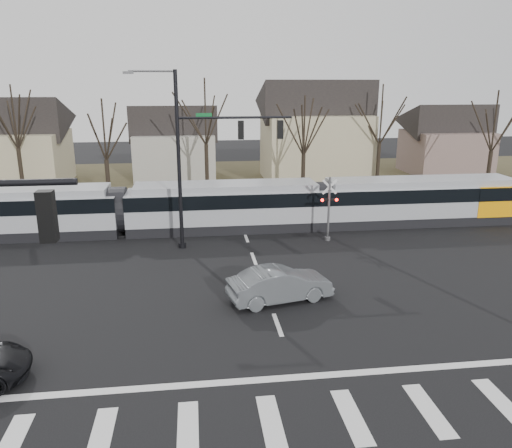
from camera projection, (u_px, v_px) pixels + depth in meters
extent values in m
plane|color=black|center=(287.00, 350.00, 18.40)|extent=(140.00, 140.00, 0.00)
cube|color=#38331E|center=(227.00, 183.00, 48.93)|extent=(140.00, 28.00, 0.01)
cube|color=silver|center=(10.00, 445.00, 13.56)|extent=(0.60, 2.60, 0.01)
cube|color=silver|center=(101.00, 437.00, 13.85)|extent=(0.60, 2.60, 0.01)
cube|color=silver|center=(188.00, 430.00, 14.14)|extent=(0.60, 2.60, 0.01)
cube|color=silver|center=(271.00, 423.00, 14.43)|extent=(0.60, 2.60, 0.01)
cube|color=silver|center=(352.00, 416.00, 14.72)|extent=(0.60, 2.60, 0.01)
cube|color=silver|center=(429.00, 410.00, 15.01)|extent=(0.60, 2.60, 0.01)
cube|color=silver|center=(503.00, 404.00, 15.30)|extent=(0.60, 2.60, 0.01)
cube|color=silver|center=(297.00, 377.00, 16.68)|extent=(28.00, 0.35, 0.01)
cube|color=silver|center=(278.00, 325.00, 20.30)|extent=(0.18, 2.00, 0.01)
cube|color=silver|center=(264.00, 286.00, 24.12)|extent=(0.18, 2.00, 0.01)
cube|color=silver|center=(254.00, 258.00, 27.94)|extent=(0.18, 2.00, 0.01)
cube|color=silver|center=(246.00, 237.00, 31.75)|extent=(0.18, 2.00, 0.01)
cube|color=silver|center=(240.00, 221.00, 35.57)|extent=(0.18, 2.00, 0.01)
cube|color=silver|center=(235.00, 207.00, 39.39)|extent=(0.18, 2.00, 0.01)
cube|color=silver|center=(231.00, 196.00, 43.21)|extent=(0.18, 2.00, 0.01)
cube|color=silver|center=(228.00, 187.00, 47.02)|extent=(0.18, 2.00, 0.01)
cube|color=#59595E|center=(244.00, 232.00, 32.80)|extent=(90.00, 0.12, 0.06)
cube|color=#59595E|center=(242.00, 226.00, 34.13)|extent=(90.00, 0.12, 0.06)
cube|color=gray|center=(5.00, 213.00, 31.41)|extent=(13.99, 3.01, 3.14)
cube|color=black|center=(3.00, 203.00, 31.23)|extent=(14.01, 3.06, 0.91)
cube|color=gray|center=(226.00, 207.00, 33.10)|extent=(12.92, 3.01, 3.14)
cube|color=black|center=(226.00, 197.00, 32.93)|extent=(12.94, 3.06, 0.91)
cube|color=gray|center=(419.00, 201.00, 34.73)|extent=(13.99, 3.01, 3.14)
cube|color=black|center=(420.00, 192.00, 34.56)|extent=(14.01, 3.06, 0.91)
cube|color=#FF9F07|center=(490.00, 197.00, 35.35)|extent=(3.44, 3.08, 2.10)
imported|color=#575C60|center=(280.00, 284.00, 22.37)|extent=(3.73, 5.42, 1.55)
cube|color=black|center=(47.00, 216.00, 10.04)|extent=(0.32, 0.32, 1.05)
sphere|color=#FF0C07|center=(45.00, 201.00, 9.95)|extent=(0.22, 0.22, 0.22)
cylinder|color=black|center=(179.00, 163.00, 28.45)|extent=(0.22, 0.22, 10.20)
cylinder|color=black|center=(182.00, 245.00, 29.80)|extent=(0.44, 0.44, 0.30)
cylinder|color=black|center=(235.00, 118.00, 28.16)|extent=(6.50, 0.14, 0.14)
cube|color=#0C5926|center=(204.00, 115.00, 27.91)|extent=(0.90, 0.03, 0.22)
cube|color=black|center=(241.00, 130.00, 28.39)|extent=(0.32, 0.32, 1.05)
sphere|color=#FF0C07|center=(241.00, 124.00, 28.30)|extent=(0.22, 0.22, 0.22)
cube|color=black|center=(280.00, 130.00, 28.67)|extent=(0.32, 0.32, 1.05)
sphere|color=#FF0C07|center=(280.00, 124.00, 28.58)|extent=(0.22, 0.22, 0.22)
cube|color=#59595B|center=(128.00, 73.00, 26.80)|extent=(0.55, 0.22, 0.14)
cylinder|color=#59595B|center=(329.00, 209.00, 30.67)|extent=(0.14, 0.14, 4.00)
cylinder|color=#59595B|center=(328.00, 239.00, 31.19)|extent=(0.36, 0.36, 0.20)
cube|color=silver|center=(330.00, 187.00, 30.29)|extent=(0.95, 0.04, 0.95)
cube|color=silver|center=(330.00, 187.00, 30.29)|extent=(0.95, 0.04, 0.95)
cube|color=black|center=(329.00, 200.00, 30.51)|extent=(1.00, 0.10, 0.12)
sphere|color=#FF0C07|center=(322.00, 200.00, 30.38)|extent=(0.18, 0.18, 0.18)
sphere|color=#FF0C07|center=(337.00, 200.00, 30.49)|extent=(0.18, 0.18, 0.18)
cube|color=tan|center=(16.00, 159.00, 47.74)|extent=(9.00, 8.00, 5.00)
cube|color=gray|center=(175.00, 155.00, 51.53)|extent=(8.00, 7.00, 4.50)
cube|color=tan|center=(315.00, 147.00, 50.09)|extent=(10.00, 8.00, 6.50)
cube|color=#6C5650|center=(445.00, 152.00, 54.09)|extent=(8.00, 7.00, 4.50)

